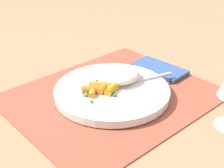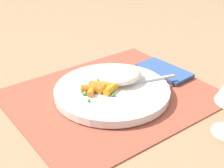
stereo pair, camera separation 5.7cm
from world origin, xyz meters
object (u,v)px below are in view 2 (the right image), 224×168
at_px(rice_mound, 122,75).
at_px(napkin, 164,70).
at_px(fork, 129,84).
at_px(carrot_portion, 101,87).
at_px(plate, 112,91).

bearing_deg(rice_mound, napkin, 179.06).
height_order(rice_mound, fork, rice_mound).
distance_m(rice_mound, fork, 0.03).
bearing_deg(fork, carrot_portion, -15.08).
xyz_separation_m(plate, napkin, (-0.18, -0.01, -0.00)).
bearing_deg(carrot_portion, fork, 164.92).
relative_size(plate, rice_mound, 2.71).
bearing_deg(plate, carrot_portion, -11.53).
distance_m(rice_mound, carrot_portion, 0.07).
bearing_deg(fork, rice_mound, -87.04).
bearing_deg(carrot_portion, rice_mound, -172.68).
bearing_deg(carrot_portion, napkin, -178.34).
distance_m(plate, fork, 0.04).
xyz_separation_m(fork, napkin, (-0.14, -0.02, -0.02)).
distance_m(rice_mound, napkin, 0.14).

